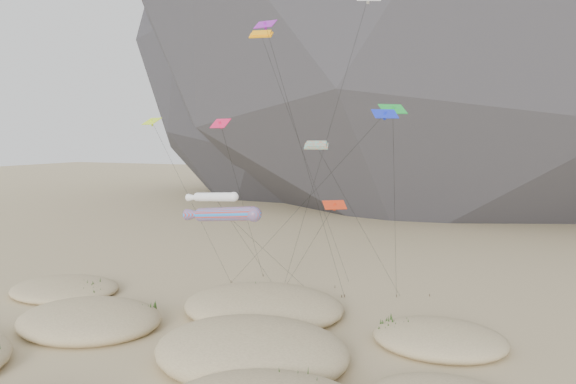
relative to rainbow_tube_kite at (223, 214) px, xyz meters
name	(u,v)px	position (x,y,z in m)	size (l,w,h in m)	color
ground	(190,371)	(1.85, -8.33, -10.37)	(500.00, 500.00, 0.00)	#CCB789
dunes	(181,346)	(-0.54, -5.96, -9.67)	(53.27, 37.05, 3.76)	#CCB789
dune_grass	(219,343)	(2.16, -4.62, -9.53)	(42.55, 27.59, 1.46)	black
kite_stakes	(326,289)	(3.84, 15.71, -10.22)	(22.22, 5.57, 0.30)	#3F2D1E
rainbow_tube_kite	(223,214)	(0.00, 0.00, 0.00)	(8.66, 14.78, 11.35)	red
white_tube_kite	(213,197)	(-3.36, 3.91, 0.94)	(6.74, 14.02, 12.00)	white
orange_parafoil	(263,39)	(-0.25, 8.50, 16.05)	(6.58, 12.82, 27.29)	#FF9B0D
multi_parafoil	(318,148)	(7.13, 4.05, 5.66)	(5.88, 13.77, 16.67)	#FF461A
delta_kites	(300,108)	(4.99, 5.19, 9.14)	(26.68, 18.01, 29.49)	#E21546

